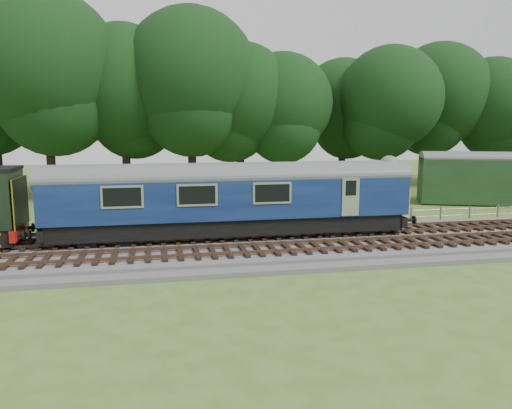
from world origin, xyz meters
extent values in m
plane|color=#476726|center=(0.00, 0.00, 0.00)|extent=(120.00, 120.00, 0.00)
cube|color=#4C4C4F|center=(0.00, 0.00, 0.17)|extent=(70.00, 7.00, 0.35)
cube|color=brown|center=(0.00, 0.68, 0.49)|extent=(66.50, 0.07, 0.14)
cube|color=brown|center=(0.00, 2.12, 0.49)|extent=(66.50, 0.07, 0.14)
cube|color=brown|center=(0.00, -2.32, 0.49)|extent=(66.50, 0.07, 0.14)
cube|color=brown|center=(0.00, -0.88, 0.49)|extent=(66.50, 0.07, 0.14)
cube|color=black|center=(-3.61, 1.40, 1.06)|extent=(17.46, 2.52, 0.85)
cube|color=#0E174D|center=(-3.61, 1.40, 2.48)|extent=(18.00, 2.80, 2.05)
cube|color=yellow|center=(5.41, 1.40, 2.11)|extent=(0.06, 2.74, 1.30)
cube|color=black|center=(2.39, 1.40, 0.86)|extent=(2.60, 2.00, 0.55)
cube|color=black|center=(-9.61, 1.40, 0.86)|extent=(2.60, 2.00, 0.55)
cube|color=#AE150D|center=(-13.63, 1.40, 1.06)|extent=(0.25, 2.60, 0.55)
cube|color=yellow|center=(-13.49, 1.40, 2.46)|extent=(0.06, 2.55, 2.30)
cube|color=#19371A|center=(17.51, 12.67, 1.26)|extent=(3.90, 3.90, 2.52)
cube|color=black|center=(17.51, 12.67, 2.62)|extent=(4.29, 4.29, 0.20)
camera|label=1|loc=(-7.18, -23.19, 5.92)|focal=35.00mm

